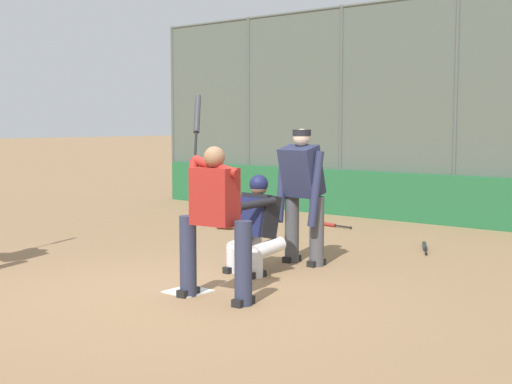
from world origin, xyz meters
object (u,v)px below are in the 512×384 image
catcher_behind_plate (254,222)px  spare_bat_by_padding (327,224)px  spare_bat_near_backstop (425,247)px  batter_at_plate (214,217)px  umpire_home (302,192)px  fielding_glove_on_dirt (226,226)px

catcher_behind_plate → spare_bat_by_padding: 4.35m
spare_bat_near_backstop → spare_bat_by_padding: size_ratio=0.90×
spare_bat_by_padding → catcher_behind_plate: bearing=119.9°
batter_at_plate → spare_bat_by_padding: (2.17, -5.33, -0.85)m
umpire_home → spare_bat_by_padding: bearing=-58.6°
spare_bat_near_backstop → batter_at_plate: bearing=147.7°
catcher_behind_plate → umpire_home: (-0.14, -0.82, 0.33)m
batter_at_plate → umpire_home: 2.20m
spare_bat_by_padding → fielding_glove_on_dirt: (1.19, 1.45, 0.03)m
fielding_glove_on_dirt → umpire_home: bearing=149.5°
batter_at_plate → spare_bat_near_backstop: bearing=-99.7°
catcher_behind_plate → spare_bat_near_backstop: 3.12m
batter_at_plate → spare_bat_by_padding: batter_at_plate is taller
batter_at_plate → umpire_home: size_ratio=1.22×
catcher_behind_plate → spare_bat_by_padding: (1.60, -3.99, -0.60)m
catcher_behind_plate → fielding_glove_on_dirt: (2.79, -2.54, -0.58)m
batter_at_plate → fielding_glove_on_dirt: bearing=-54.9°
catcher_behind_plate → batter_at_plate: bearing=118.2°
umpire_home → spare_bat_by_padding: umpire_home is taller
batter_at_plate → catcher_behind_plate: 1.47m
catcher_behind_plate → spare_bat_by_padding: catcher_behind_plate is taller
fielding_glove_on_dirt → batter_at_plate: bearing=131.0°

